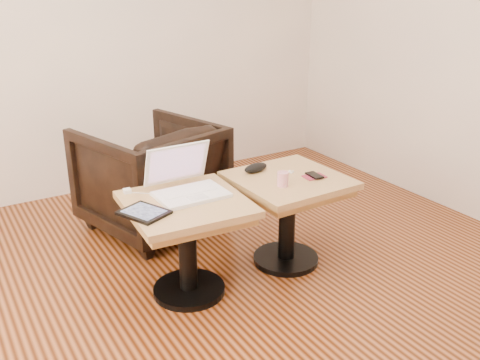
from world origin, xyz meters
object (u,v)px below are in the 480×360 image
side_table_left (187,225)px  striped_cup (283,179)px  side_table_right (288,199)px  laptop (186,184)px  armchair (151,177)px

side_table_left → striped_cup: striped_cup is taller
side_table_right → striped_cup: size_ratio=7.69×
side_table_left → striped_cup: (0.56, -0.09, 0.18)m
laptop → striped_cup: 0.54m
side_table_left → side_table_right: bearing=4.0°
side_table_right → armchair: size_ratio=0.77×
laptop → striped_cup: size_ratio=4.53×
striped_cup → side_table_left: bearing=170.6°
striped_cup → laptop: bearing=159.7°
side_table_right → laptop: (-0.62, 0.09, 0.19)m
side_table_left → side_table_right: (0.67, 0.00, 0.00)m
side_table_left → armchair: 0.90m
laptop → striped_cup: laptop is taller
armchair → side_table_right: bearing=104.5°
side_table_right → striped_cup: 0.23m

